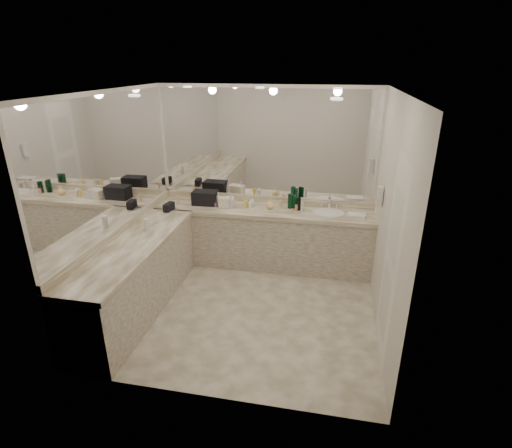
% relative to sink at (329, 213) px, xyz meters
% --- Properties ---
extents(floor, '(3.20, 3.20, 0.00)m').
position_rel_sink_xyz_m(floor, '(-0.95, -1.20, -0.90)').
color(floor, beige).
rests_on(floor, ground).
extents(ceiling, '(3.20, 3.20, 0.00)m').
position_rel_sink_xyz_m(ceiling, '(-0.95, -1.20, 1.71)').
color(ceiling, white).
rests_on(ceiling, floor).
extents(wall_back, '(3.20, 0.02, 2.60)m').
position_rel_sink_xyz_m(wall_back, '(-0.95, 0.30, 0.41)').
color(wall_back, beige).
rests_on(wall_back, floor).
extents(wall_left, '(0.02, 3.00, 2.60)m').
position_rel_sink_xyz_m(wall_left, '(-2.55, -1.20, 0.41)').
color(wall_left, beige).
rests_on(wall_left, floor).
extents(wall_right, '(0.02, 3.00, 2.60)m').
position_rel_sink_xyz_m(wall_right, '(0.65, -1.20, 0.41)').
color(wall_right, beige).
rests_on(wall_right, floor).
extents(vanity_back_base, '(3.20, 0.60, 0.84)m').
position_rel_sink_xyz_m(vanity_back_base, '(-0.95, 0.00, -0.48)').
color(vanity_back_base, beige).
rests_on(vanity_back_base, floor).
extents(vanity_back_top, '(3.20, 0.64, 0.06)m').
position_rel_sink_xyz_m(vanity_back_top, '(-0.95, -0.01, -0.03)').
color(vanity_back_top, beige).
rests_on(vanity_back_top, vanity_back_base).
extents(vanity_left_base, '(0.60, 2.40, 0.84)m').
position_rel_sink_xyz_m(vanity_left_base, '(-2.25, -1.50, -0.48)').
color(vanity_left_base, beige).
rests_on(vanity_left_base, floor).
extents(vanity_left_top, '(0.64, 2.42, 0.06)m').
position_rel_sink_xyz_m(vanity_left_top, '(-2.24, -1.50, -0.03)').
color(vanity_left_top, beige).
rests_on(vanity_left_top, vanity_left_base).
extents(backsplash_back, '(3.20, 0.04, 0.10)m').
position_rel_sink_xyz_m(backsplash_back, '(-0.95, 0.28, 0.05)').
color(backsplash_back, beige).
rests_on(backsplash_back, vanity_back_top).
extents(backsplash_left, '(0.04, 3.00, 0.10)m').
position_rel_sink_xyz_m(backsplash_left, '(-2.53, -1.20, 0.05)').
color(backsplash_left, beige).
rests_on(backsplash_left, vanity_left_top).
extents(mirror_back, '(3.12, 0.01, 1.55)m').
position_rel_sink_xyz_m(mirror_back, '(-0.95, 0.29, 0.88)').
color(mirror_back, white).
rests_on(mirror_back, wall_back).
extents(mirror_left, '(0.01, 2.92, 1.55)m').
position_rel_sink_xyz_m(mirror_left, '(-2.54, -1.20, 0.88)').
color(mirror_left, white).
rests_on(mirror_left, wall_left).
extents(sink, '(0.44, 0.44, 0.03)m').
position_rel_sink_xyz_m(sink, '(0.00, 0.00, 0.00)').
color(sink, white).
rests_on(sink, vanity_back_top).
extents(faucet, '(0.24, 0.16, 0.14)m').
position_rel_sink_xyz_m(faucet, '(0.00, 0.21, 0.07)').
color(faucet, silver).
rests_on(faucet, vanity_back_top).
extents(wall_phone, '(0.06, 0.10, 0.24)m').
position_rel_sink_xyz_m(wall_phone, '(0.61, -0.50, 0.46)').
color(wall_phone, white).
rests_on(wall_phone, wall_right).
extents(door, '(0.02, 0.82, 2.10)m').
position_rel_sink_xyz_m(door, '(0.64, -1.70, 0.16)').
color(door, white).
rests_on(door, wall_right).
extents(black_toiletry_bag, '(0.37, 0.24, 0.21)m').
position_rel_sink_xyz_m(black_toiletry_bag, '(-1.83, 0.02, 0.11)').
color(black_toiletry_bag, black).
rests_on(black_toiletry_bag, vanity_back_top).
extents(black_bag_spill, '(0.11, 0.20, 0.11)m').
position_rel_sink_xyz_m(black_bag_spill, '(-2.25, -0.36, 0.06)').
color(black_bag_spill, black).
rests_on(black_bag_spill, vanity_left_top).
extents(cream_cosmetic_case, '(0.27, 0.20, 0.14)m').
position_rel_sink_xyz_m(cream_cosmetic_case, '(-1.49, -0.04, 0.07)').
color(cream_cosmetic_case, beige).
rests_on(cream_cosmetic_case, vanity_back_top).
extents(hand_towel, '(0.26, 0.19, 0.04)m').
position_rel_sink_xyz_m(hand_towel, '(0.38, -0.09, 0.03)').
color(hand_towel, white).
rests_on(hand_towel, vanity_back_top).
extents(lotion_left, '(0.07, 0.07, 0.16)m').
position_rel_sink_xyz_m(lotion_left, '(-2.25, -1.08, 0.09)').
color(lotion_left, white).
rests_on(lotion_left, vanity_left_top).
extents(soap_bottle_a, '(0.09, 0.09, 0.20)m').
position_rel_sink_xyz_m(soap_bottle_a, '(-1.62, 0.02, 0.10)').
color(soap_bottle_a, silver).
rests_on(soap_bottle_a, vanity_back_top).
extents(soap_bottle_b, '(0.10, 0.10, 0.19)m').
position_rel_sink_xyz_m(soap_bottle_b, '(-1.42, -0.06, 0.10)').
color(soap_bottle_b, silver).
rests_on(soap_bottle_b, vanity_back_top).
extents(soap_bottle_c, '(0.13, 0.13, 0.15)m').
position_rel_sink_xyz_m(soap_bottle_c, '(-0.84, 0.01, 0.08)').
color(soap_bottle_c, '#F5CD7F').
rests_on(soap_bottle_c, vanity_back_top).
extents(green_bottle_0, '(0.06, 0.06, 0.19)m').
position_rel_sink_xyz_m(green_bottle_0, '(-0.52, 0.12, 0.10)').
color(green_bottle_0, '#0C4F2E').
rests_on(green_bottle_0, vanity_back_top).
extents(green_bottle_1, '(0.07, 0.07, 0.18)m').
position_rel_sink_xyz_m(green_bottle_1, '(-0.44, 0.04, 0.10)').
color(green_bottle_1, '#0C4F2E').
rests_on(green_bottle_1, vanity_back_top).
extents(green_bottle_2, '(0.07, 0.07, 0.21)m').
position_rel_sink_xyz_m(green_bottle_2, '(-0.56, 0.10, 0.11)').
color(green_bottle_2, '#0C4F2E').
rests_on(green_bottle_2, vanity_back_top).
extents(green_bottle_3, '(0.07, 0.07, 0.19)m').
position_rel_sink_xyz_m(green_bottle_3, '(-0.45, 0.04, 0.10)').
color(green_bottle_3, '#0C4F2E').
rests_on(green_bottle_3, vanity_back_top).
extents(amenity_bottle_0, '(0.04, 0.04, 0.11)m').
position_rel_sink_xyz_m(amenity_bottle_0, '(-2.23, -0.05, 0.06)').
color(amenity_bottle_0, '#E0B28C').
rests_on(amenity_bottle_0, vanity_back_top).
extents(amenity_bottle_1, '(0.05, 0.05, 0.10)m').
position_rel_sink_xyz_m(amenity_bottle_1, '(-1.12, -0.03, 0.06)').
color(amenity_bottle_1, white).
rests_on(amenity_bottle_1, vanity_back_top).
extents(amenity_bottle_2, '(0.04, 0.04, 0.06)m').
position_rel_sink_xyz_m(amenity_bottle_2, '(-1.65, -0.07, 0.04)').
color(amenity_bottle_2, '#9966B2').
rests_on(amenity_bottle_2, vanity_back_top).
extents(amenity_bottle_3, '(0.05, 0.05, 0.11)m').
position_rel_sink_xyz_m(amenity_bottle_3, '(-1.20, -0.02, 0.06)').
color(amenity_bottle_3, '#F2D84C').
rests_on(amenity_bottle_3, vanity_back_top).
extents(amenity_bottle_4, '(0.06, 0.06, 0.11)m').
position_rel_sink_xyz_m(amenity_bottle_4, '(-1.12, 0.03, 0.06)').
color(amenity_bottle_4, white).
rests_on(amenity_bottle_4, vanity_back_top).
extents(amenity_bottle_5, '(0.04, 0.04, 0.09)m').
position_rel_sink_xyz_m(amenity_bottle_5, '(-0.46, -0.01, 0.05)').
color(amenity_bottle_5, '#E57F66').
rests_on(amenity_bottle_5, vanity_back_top).
extents(amenity_bottle_6, '(0.04, 0.04, 0.15)m').
position_rel_sink_xyz_m(amenity_bottle_6, '(-0.37, -0.04, 0.08)').
color(amenity_bottle_6, silver).
rests_on(amenity_bottle_6, vanity_back_top).
extents(amenity_bottle_7, '(0.05, 0.05, 0.08)m').
position_rel_sink_xyz_m(amenity_bottle_7, '(-1.61, 0.08, 0.05)').
color(amenity_bottle_7, silver).
rests_on(amenity_bottle_7, vanity_back_top).
extents(amenity_bottle_8, '(0.05, 0.05, 0.09)m').
position_rel_sink_xyz_m(amenity_bottle_8, '(-0.70, 0.14, 0.05)').
color(amenity_bottle_8, '#E0B28C').
rests_on(amenity_bottle_8, vanity_back_top).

